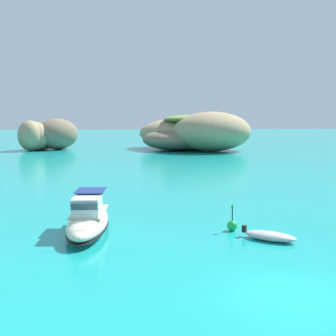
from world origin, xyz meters
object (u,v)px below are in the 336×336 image
islet_small (46,136)px  channel_buoy (232,225)px  motorboat_cream (88,221)px  dinghy_tender (270,236)px  islet_large (192,133)px

islet_small → channel_buoy: (19.73, -61.22, -2.31)m
motorboat_cream → dinghy_tender: 9.45m
islet_large → channel_buoy: 59.36m
islet_small → dinghy_tender: islet_small is taller
islet_small → channel_buoy: size_ratio=8.51×
islet_small → motorboat_cream: islet_small is taller
islet_small → dinghy_tender: (21.14, -63.26, -2.42)m
islet_large → dinghy_tender: 61.23m
dinghy_tender → channel_buoy: 2.49m
motorboat_cream → channel_buoy: bearing=-2.5°
motorboat_cream → channel_buoy: 7.73m
islet_large → islet_small: size_ratio=2.16×
motorboat_cream → dinghy_tender: bearing=-14.6°
islet_large → channel_buoy: bearing=-97.2°
islet_small → motorboat_cream: (12.01, -60.88, -1.96)m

